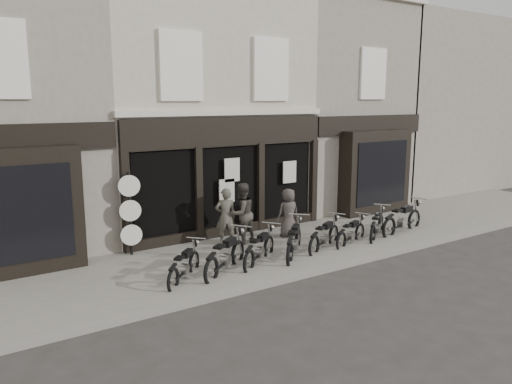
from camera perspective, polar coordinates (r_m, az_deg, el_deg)
ground_plane at (r=14.04m, az=3.30°, el=-7.93°), size 90.00×90.00×0.00m
pavement at (r=14.72m, az=1.17°, el=-6.80°), size 30.00×4.20×0.12m
kerb at (r=13.10m, az=6.64°, el=-9.06°), size 30.00×0.25×0.13m
central_building at (r=18.42m, az=-7.96°, el=9.30°), size 7.30×6.22×8.34m
neighbour_right at (r=21.92m, az=7.41°, el=9.38°), size 5.60×6.73×8.34m
filler_right at (r=28.02m, az=20.08°, el=9.19°), size 11.00×6.00×8.20m
motorcycle_0 at (r=12.48m, az=-8.18°, el=-8.63°), size 1.58×1.47×0.93m
motorcycle_1 at (r=12.90m, az=-3.49°, el=-7.60°), size 1.99×1.50×1.08m
motorcycle_2 at (r=13.57m, az=0.41°, el=-6.81°), size 1.84×1.39×1.00m
motorcycle_3 at (r=14.21m, az=4.37°, el=-5.90°), size 1.81×1.74×1.08m
motorcycle_4 at (r=14.97m, az=7.84°, el=-5.26°), size 1.94×1.14×1.00m
motorcycle_5 at (r=15.59m, az=10.81°, el=-4.85°), size 1.81×0.91×0.91m
motorcycle_6 at (r=16.51m, az=13.66°, el=-3.97°), size 1.84×1.35×1.00m
motorcycle_7 at (r=17.28m, az=16.39°, el=-3.27°), size 2.34×0.77×1.13m
man_left at (r=14.95m, az=-3.48°, el=-2.84°), size 0.74×0.62×1.74m
man_centre at (r=15.10m, az=-1.65°, el=-2.46°), size 1.00×0.84×1.86m
man_right at (r=15.89m, az=3.70°, el=-2.38°), size 0.80×0.55×1.56m
advert_sign_post at (r=14.37m, az=-14.18°, el=-2.81°), size 0.60×0.39×2.48m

